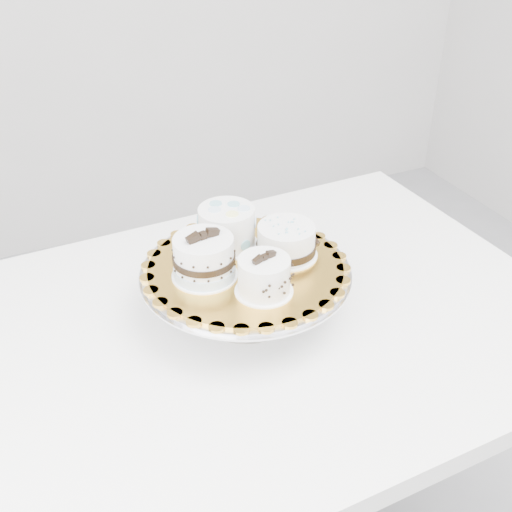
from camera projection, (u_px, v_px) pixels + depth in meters
name	position (u px, v px, depth m)	size (l,w,h in m)	color
table	(235.00, 354.00, 1.23)	(1.30, 0.89, 0.75)	white
cake_stand	(246.00, 283.00, 1.18)	(0.39, 0.39, 0.10)	gray
cake_board	(246.00, 267.00, 1.16)	(0.35, 0.35, 0.01)	orange
cake_swirl	(264.00, 277.00, 1.08)	(0.11, 0.11, 0.08)	white
cake_banded	(204.00, 259.00, 1.11)	(0.12, 0.12, 0.10)	white
cake_dots	(227.00, 227.00, 1.20)	(0.13, 0.13, 0.08)	white
cake_ribbon	(287.00, 242.00, 1.17)	(0.12, 0.12, 0.06)	white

